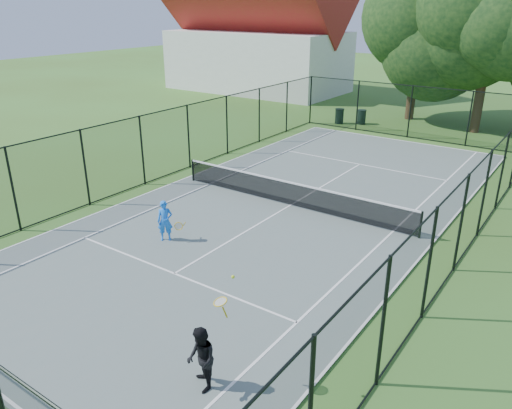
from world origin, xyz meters
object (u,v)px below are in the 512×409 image
Objects in this scene: trash_bin_right at (362,117)px; player_black at (201,359)px; trash_bin_left at (339,116)px; player_blue at (165,221)px; tennis_net at (291,193)px.

player_black reaches higher than trash_bin_right.
player_blue is at bearing -80.65° from trash_bin_left.
player_black is (7.31, -24.07, 0.30)m from trash_bin_right.
trash_bin_right is 25.16m from player_black.
trash_bin_right is (-3.64, 14.66, -0.11)m from tennis_net.
trash_bin_right is 0.35× the size of player_black.
player_black is at bearing -73.11° from trash_bin_right.
player_blue is at bearing -109.78° from tennis_net.
trash_bin_right is 0.68× the size of player_blue.
tennis_net reaches higher than trash_bin_left.
tennis_net is 10.57× the size of trash_bin_left.
tennis_net is 3.88× the size of player_black.
trash_bin_left is 0.37× the size of player_black.
trash_bin_left is 1.04× the size of trash_bin_right.
tennis_net is at bearing -76.07° from trash_bin_right.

